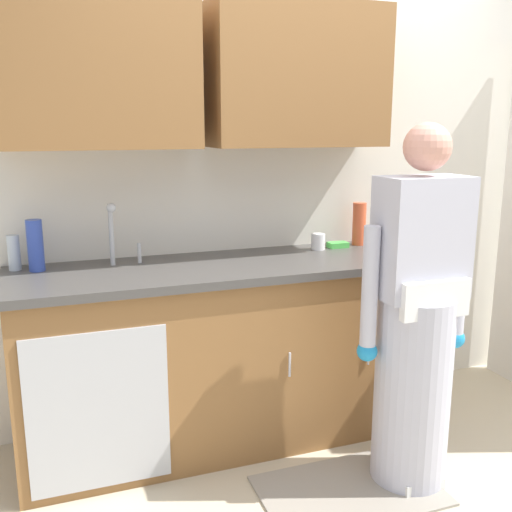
# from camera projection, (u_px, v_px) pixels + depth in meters

# --- Properties ---
(ground_plane) EXTENTS (9.00, 9.00, 0.00)m
(ground_plane) POSITION_uv_depth(u_px,v_px,m) (377.00, 493.00, 2.59)
(ground_plane) COLOR beige
(kitchen_wall_with_uppers) EXTENTS (4.80, 0.44, 2.70)m
(kitchen_wall_with_uppers) POSITION_uv_depth(u_px,v_px,m) (270.00, 150.00, 3.14)
(kitchen_wall_with_uppers) COLOR silver
(kitchen_wall_with_uppers) RESTS_ON ground
(counter_cabinet) EXTENTS (1.90, 0.62, 0.90)m
(counter_cabinet) POSITION_uv_depth(u_px,v_px,m) (214.00, 358.00, 2.95)
(counter_cabinet) COLOR brown
(counter_cabinet) RESTS_ON ground
(countertop) EXTENTS (1.96, 0.66, 0.04)m
(countertop) POSITION_uv_depth(u_px,v_px,m) (213.00, 268.00, 2.85)
(countertop) COLOR #474442
(countertop) RESTS_ON counter_cabinet
(sink) EXTENTS (0.50, 0.36, 0.35)m
(sink) POSITION_uv_depth(u_px,v_px,m) (125.00, 274.00, 2.72)
(sink) COLOR #B7BABF
(sink) RESTS_ON counter_cabinet
(person_at_sink) EXTENTS (0.55, 0.34, 1.62)m
(person_at_sink) POSITION_uv_depth(u_px,v_px,m) (416.00, 337.00, 2.56)
(person_at_sink) COLOR white
(person_at_sink) RESTS_ON ground
(floor_mat) EXTENTS (0.80, 0.50, 0.01)m
(floor_mat) POSITION_uv_depth(u_px,v_px,m) (349.00, 490.00, 2.60)
(floor_mat) COLOR gray
(floor_mat) RESTS_ON ground
(bottle_water_short) EXTENTS (0.06, 0.06, 0.17)m
(bottle_water_short) POSITION_uv_depth(u_px,v_px,m) (14.00, 253.00, 2.72)
(bottle_water_short) COLOR silver
(bottle_water_short) RESTS_ON countertop
(bottle_soap) EXTENTS (0.08, 0.08, 0.24)m
(bottle_soap) POSITION_uv_depth(u_px,v_px,m) (359.00, 224.00, 3.30)
(bottle_soap) COLOR #E05933
(bottle_soap) RESTS_ON countertop
(bottle_water_tall) EXTENTS (0.07, 0.07, 0.24)m
(bottle_water_tall) POSITION_uv_depth(u_px,v_px,m) (35.00, 246.00, 2.69)
(bottle_water_tall) COLOR #334CB2
(bottle_water_tall) RESTS_ON countertop
(cup_by_sink) EXTENTS (0.08, 0.08, 0.09)m
(cup_by_sink) POSITION_uv_depth(u_px,v_px,m) (318.00, 242.00, 3.18)
(cup_by_sink) COLOR white
(cup_by_sink) RESTS_ON countertop
(knife_on_counter) EXTENTS (0.23, 0.12, 0.01)m
(knife_on_counter) POSITION_uv_depth(u_px,v_px,m) (389.00, 257.00, 2.99)
(knife_on_counter) COLOR silver
(knife_on_counter) RESTS_ON countertop
(sponge) EXTENTS (0.11, 0.07, 0.03)m
(sponge) POSITION_uv_depth(u_px,v_px,m) (338.00, 245.00, 3.24)
(sponge) COLOR #4CBF4C
(sponge) RESTS_ON countertop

